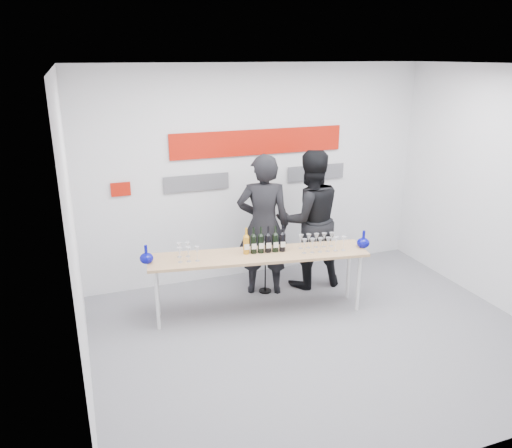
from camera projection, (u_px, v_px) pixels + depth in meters
name	position (u px, v px, depth m)	size (l,w,h in m)	color
ground	(318.00, 337.00, 5.75)	(5.00, 5.00, 0.00)	slate
back_wall	(258.00, 174.00, 7.05)	(5.00, 0.04, 3.00)	silver
signage	(255.00, 153.00, 6.90)	(3.38, 0.02, 0.79)	#AF1507
tasting_table	(259.00, 258.00, 6.08)	(2.71, 0.96, 0.80)	tan
wine_bottles	(264.00, 240.00, 6.05)	(0.53, 0.16, 0.33)	#BF7F19
decanter_left	(146.00, 254.00, 5.77)	(0.16, 0.16, 0.21)	#070886
decanter_right	(363.00, 239.00, 6.24)	(0.16, 0.16, 0.21)	#070886
glasses_left	(187.00, 252.00, 5.86)	(0.26, 0.25, 0.18)	silver
glasses_right	(321.00, 243.00, 6.16)	(0.56, 0.30, 0.18)	silver
presenter_left	(263.00, 225.00, 6.58)	(0.70, 0.46, 1.91)	black
presenter_right	(309.00, 220.00, 6.80)	(0.93, 0.73, 1.92)	black
mic_stand	(265.00, 261.00, 6.72)	(0.17, 0.17, 1.47)	black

